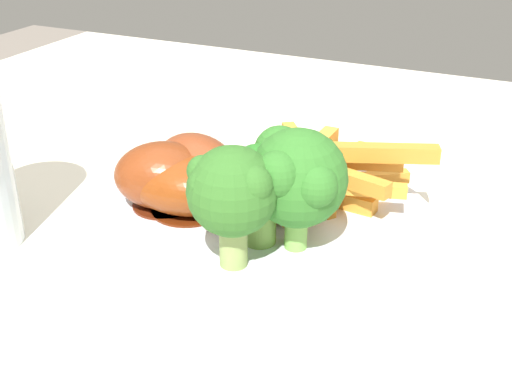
% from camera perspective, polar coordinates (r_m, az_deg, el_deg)
% --- Properties ---
extents(dining_table, '(0.91, 0.80, 0.74)m').
position_cam_1_polar(dining_table, '(0.56, -0.95, -12.17)').
color(dining_table, silver).
rests_on(dining_table, ground_plane).
extents(dinner_plate, '(0.25, 0.25, 0.01)m').
position_cam_1_polar(dinner_plate, '(0.45, 0.00, -2.95)').
color(dinner_plate, silver).
rests_on(dinner_plate, dining_table).
extents(broccoli_floret_front, '(0.04, 0.04, 0.07)m').
position_cam_1_polar(broccoli_floret_front, '(0.40, 0.42, 0.98)').
color(broccoli_floret_front, '#78A448').
rests_on(broccoli_floret_front, dinner_plate).
extents(broccoli_floret_middle, '(0.06, 0.07, 0.08)m').
position_cam_1_polar(broccoli_floret_middle, '(0.39, 3.33, 1.37)').
color(broccoli_floret_middle, '#81BE53').
rests_on(broccoli_floret_middle, dinner_plate).
extents(broccoli_floret_back, '(0.05, 0.05, 0.07)m').
position_cam_1_polar(broccoli_floret_back, '(0.38, -2.13, -0.01)').
color(broccoli_floret_back, '#8AA054').
rests_on(broccoli_floret_back, dinner_plate).
extents(carrot_fries_pile, '(0.16, 0.13, 0.05)m').
position_cam_1_polar(carrot_fries_pile, '(0.47, 5.04, 1.79)').
color(carrot_fries_pile, orange).
rests_on(carrot_fries_pile, dinner_plate).
extents(chicken_drumstick_near, '(0.13, 0.07, 0.04)m').
position_cam_1_polar(chicken_drumstick_near, '(0.45, -5.41, 0.62)').
color(chicken_drumstick_near, '#561E09').
rests_on(chicken_drumstick_near, dinner_plate).
extents(chicken_drumstick_far, '(0.12, 0.08, 0.05)m').
position_cam_1_polar(chicken_drumstick_far, '(0.47, -4.86, 1.90)').
color(chicken_drumstick_far, '#5C2110').
rests_on(chicken_drumstick_far, dinner_plate).
extents(chicken_drumstick_extra, '(0.11, 0.08, 0.05)m').
position_cam_1_polar(chicken_drumstick_extra, '(0.46, -7.38, 1.38)').
color(chicken_drumstick_extra, '#531D0C').
rests_on(chicken_drumstick_extra, dinner_plate).
extents(fork, '(0.18, 0.07, 0.00)m').
position_cam_1_polar(fork, '(0.66, 11.00, 5.83)').
color(fork, silver).
rests_on(fork, dining_table).
extents(napkin, '(0.19, 0.21, 0.00)m').
position_cam_1_polar(napkin, '(0.86, -10.66, 10.73)').
color(napkin, beige).
rests_on(napkin, dining_table).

